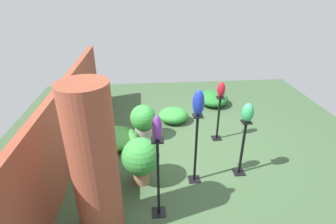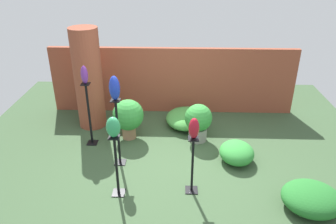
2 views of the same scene
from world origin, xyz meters
name	(u,v)px [view 1 (image 1 of 2)]	position (x,y,z in m)	size (l,w,h in m)	color
ground_plane	(187,150)	(0.00, 0.00, 0.00)	(8.00, 8.00, 0.00)	#385133
brick_wall_back	(70,121)	(0.00, 2.21, 0.77)	(5.60, 0.12, 1.54)	brown
brick_pillar	(94,165)	(-1.74, 1.45, 1.07)	(0.58, 0.58, 2.14)	brown
pedestal_jade	(242,151)	(-0.78, -0.82, 0.48)	(0.20, 0.20, 1.05)	black
pedestal_cobalt	(196,152)	(-0.90, 0.01, 0.58)	(0.20, 0.20, 1.25)	black
pedestal_violet	(158,182)	(-1.57, 0.66, 0.59)	(0.20, 0.20, 1.28)	black
pedestal_ruby	(218,121)	(0.38, -0.71, 0.44)	(0.20, 0.20, 0.98)	black
art_vase_jade	(248,113)	(-0.78, -0.82, 1.21)	(0.21, 0.19, 0.32)	#2D9356
art_vase_cobalt	(198,103)	(-0.90, 0.01, 1.47)	(0.18, 0.18, 0.42)	#192D9E
art_vase_violet	(157,128)	(-1.57, 0.66, 1.45)	(0.13, 0.13, 0.35)	#6B2D8C
art_vase_ruby	(221,90)	(0.38, -0.71, 1.15)	(0.16, 0.16, 0.33)	maroon
potted_plant_mid_right	(141,158)	(-0.86, 0.91, 0.49)	(0.63, 0.63, 0.83)	#936B4C
potted_plant_back_center	(143,120)	(0.54, 0.87, 0.44)	(0.55, 0.55, 0.78)	gray
foliage_bed_east	(114,138)	(0.32, 1.48, 0.16)	(0.88, 1.00, 0.33)	#479942
foliage_bed_west	(173,115)	(1.22, 0.15, 0.18)	(0.62, 0.71, 0.36)	#338C38
foliage_bed_center	(213,98)	(2.14, -1.05, 0.18)	(0.88, 0.82, 0.36)	#236B28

